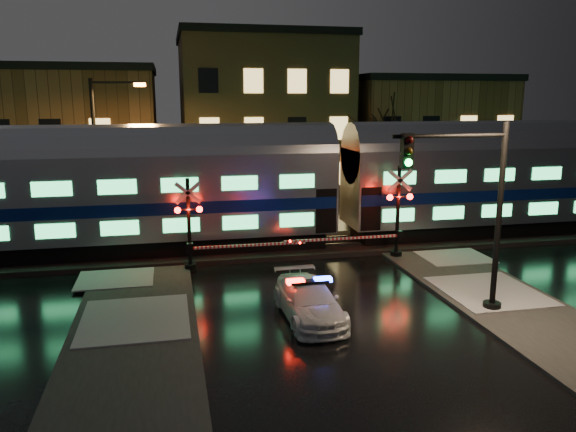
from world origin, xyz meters
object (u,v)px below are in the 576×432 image
object	(u,v)px
crossing_signal_left	(198,233)
traffic_light	(472,215)
streetlight	(101,148)
police_car	(309,301)
crossing_signal_right	(391,221)

from	to	relation	value
crossing_signal_left	traffic_light	size ratio (longest dim) A/B	0.87
crossing_signal_left	streetlight	bearing A→B (deg)	123.55
police_car	traffic_light	xyz separation A→B (m)	(5.39, -0.73, 2.85)
crossing_signal_left	streetlight	distance (m)	8.61
police_car	crossing_signal_left	bearing A→B (deg)	117.16
traffic_light	streetlight	xyz separation A→B (m)	(-13.15, 13.60, 1.27)
crossing_signal_right	traffic_light	distance (m)	7.11
police_car	traffic_light	distance (m)	6.14
crossing_signal_right	traffic_light	xyz separation A→B (m)	(-0.03, -6.91, 1.70)
crossing_signal_right	police_car	bearing A→B (deg)	-131.23
traffic_light	streetlight	bearing A→B (deg)	125.94
police_car	crossing_signal_left	distance (m)	7.09
crossing_signal_left	police_car	bearing A→B (deg)	-61.67
police_car	traffic_light	world-z (taller)	traffic_light
police_car	crossing_signal_left	xyz separation A→B (m)	(-3.33, 6.17, 1.02)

